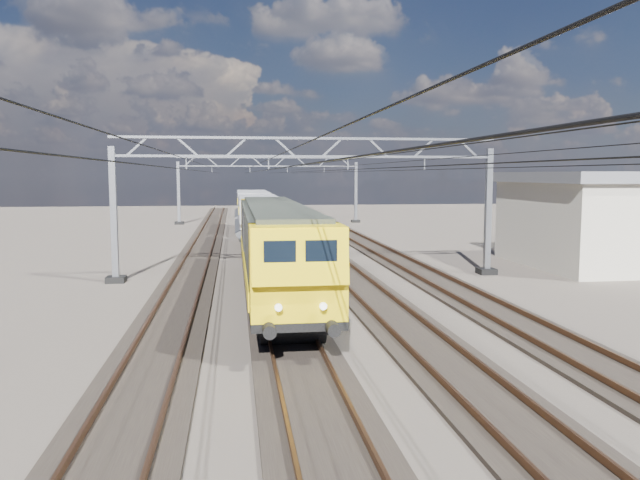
{
  "coord_description": "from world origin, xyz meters",
  "views": [
    {
      "loc": [
        -3.72,
        -27.17,
        5.25
      ],
      "look_at": [
        -0.02,
        -0.33,
        2.4
      ],
      "focal_mm": 35.0,
      "sensor_mm": 36.0,
      "label": 1
    }
  ],
  "objects": [
    {
      "name": "catenary_gantry_far",
      "position": [
        0.0,
        40.0,
        3.91
      ],
      "size": [
        19.9,
        0.9,
        7.11
      ],
      "color": "gray",
      "rests_on": "ground"
    },
    {
      "name": "catenary_gantry_mid",
      "position": [
        0.0,
        4.0,
        3.91
      ],
      "size": [
        19.9,
        0.9,
        7.11
      ],
      "color": "gray",
      "rests_on": "ground"
    },
    {
      "name": "track_outer_west",
      "position": [
        -6.0,
        0.0,
        0.07
      ],
      "size": [
        2.6,
        140.0,
        0.3
      ],
      "color": "black",
      "rests_on": "ground"
    },
    {
      "name": "track_inner_east",
      "position": [
        2.0,
        0.0,
        0.07
      ],
      "size": [
        2.6,
        140.0,
        0.3
      ],
      "color": "black",
      "rests_on": "ground"
    },
    {
      "name": "ground",
      "position": [
        0.0,
        0.0,
        0.0
      ],
      "size": [
        160.0,
        160.0,
        0.0
      ],
      "primitive_type": "plane",
      "color": "black",
      "rests_on": "ground"
    },
    {
      "name": "hopper_wagon_mid",
      "position": [
        -2.0,
        31.11,
        2.23
      ],
      "size": [
        3.38,
        13.0,
        3.25
      ],
      "color": "black",
      "rests_on": "ground"
    },
    {
      "name": "track_outer_east",
      "position": [
        6.0,
        0.0,
        0.07
      ],
      "size": [
        2.6,
        140.0,
        0.3
      ],
      "color": "black",
      "rests_on": "ground"
    },
    {
      "name": "track_loco",
      "position": [
        -2.0,
        0.0,
        0.07
      ],
      "size": [
        2.6,
        140.0,
        0.3
      ],
      "color": "black",
      "rests_on": "ground"
    },
    {
      "name": "overhead_wires",
      "position": [
        0.0,
        8.0,
        5.75
      ],
      "size": [
        12.03,
        140.0,
        0.53
      ],
      "color": "black",
      "rests_on": "ground"
    },
    {
      "name": "locomotive",
      "position": [
        -2.0,
        -0.78,
        2.33
      ],
      "size": [
        2.76,
        21.1,
        3.62
      ],
      "color": "black",
      "rests_on": "ground"
    },
    {
      "name": "hopper_wagon_lead",
      "position": [
        -2.0,
        16.91,
        2.23
      ],
      "size": [
        3.38,
        13.0,
        3.25
      ],
      "color": "black",
      "rests_on": "ground"
    }
  ]
}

